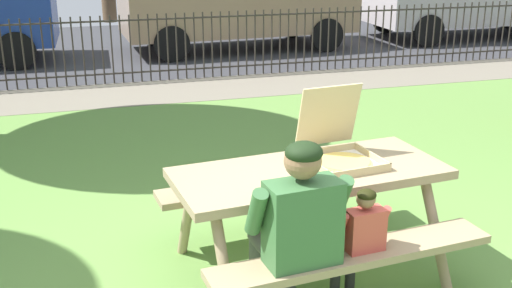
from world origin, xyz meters
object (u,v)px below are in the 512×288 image
adult_at_table (295,225)px  child_at_table (358,237)px  picnic_table_foreground (309,193)px  pizza_box_open (339,148)px

adult_at_table → child_at_table: (0.41, 0.01, -0.14)m
picnic_table_foreground → pizza_box_open: pizza_box_open is taller
picnic_table_foreground → child_at_table: (0.12, -0.52, -0.08)m
adult_at_table → pizza_box_open: bearing=49.4°
picnic_table_foreground → adult_at_table: bearing=-118.6°
adult_at_table → child_at_table: bearing=1.5°
picnic_table_foreground → child_at_table: 0.54m
pizza_box_open → child_at_table: pizza_box_open is taller
adult_at_table → child_at_table: adult_at_table is taller
picnic_table_foreground → child_at_table: bearing=-77.0°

